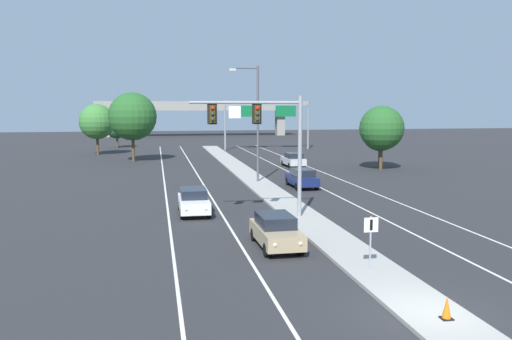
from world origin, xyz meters
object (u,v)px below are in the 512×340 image
(traffic_cone_median_nose, at_px, (447,308))
(highway_sign_gantry, at_px, (267,109))
(median_sign_post, at_px, (371,235))
(overhead_signal_mast, at_px, (266,131))
(car_receding_navy, at_px, (302,178))
(car_oncoming_white, at_px, (194,201))
(tree_far_left_c, at_px, (97,122))
(tree_far_right_c, at_px, (381,132))
(tree_far_right_a, at_px, (382,128))
(car_receding_silver, at_px, (293,160))
(tree_far_left_a, at_px, (117,128))
(street_lamp_median, at_px, (255,117))
(car_oncoming_tan, at_px, (276,231))
(tree_far_left_b, at_px, (132,117))

(traffic_cone_median_nose, relative_size, highway_sign_gantry, 0.06)
(median_sign_post, bearing_deg, overhead_signal_mast, 101.21)
(car_receding_navy, height_order, highway_sign_gantry, highway_sign_gantry)
(car_oncoming_white, relative_size, car_receding_navy, 1.00)
(car_receding_navy, bearing_deg, median_sign_post, -98.41)
(traffic_cone_median_nose, xyz_separation_m, tree_far_left_c, (-16.68, 62.18, 4.05))
(highway_sign_gantry, bearing_deg, tree_far_right_c, -74.86)
(highway_sign_gantry, distance_m, tree_far_right_a, 28.95)
(median_sign_post, bearing_deg, tree_far_left_c, 106.03)
(car_receding_silver, bearing_deg, tree_far_left_a, 123.68)
(tree_far_left_c, bearing_deg, traffic_cone_median_nose, -74.98)
(car_receding_silver, bearing_deg, car_oncoming_white, -117.71)
(street_lamp_median, bearing_deg, traffic_cone_median_nose, -89.47)
(car_oncoming_white, distance_m, tree_far_right_a, 28.98)
(tree_far_right_a, bearing_deg, car_oncoming_tan, -121.77)
(car_oncoming_white, xyz_separation_m, tree_far_right_a, (20.99, 19.66, 3.58))
(car_oncoming_white, distance_m, car_receding_silver, 27.25)
(tree_far_right_a, distance_m, tree_far_left_c, 39.11)
(car_oncoming_tan, bearing_deg, traffic_cone_median_nose, -71.90)
(overhead_signal_mast, bearing_deg, car_receding_silver, 72.20)
(tree_far_left_b, bearing_deg, car_receding_navy, -58.61)
(street_lamp_median, bearing_deg, overhead_signal_mast, -98.20)
(overhead_signal_mast, distance_m, car_oncoming_tan, 7.71)
(tree_far_right_c, bearing_deg, median_sign_post, -113.84)
(car_receding_silver, bearing_deg, overhead_signal_mast, -107.80)
(street_lamp_median, height_order, car_oncoming_tan, street_lamp_median)
(car_oncoming_tan, distance_m, tree_far_left_a, 65.57)
(highway_sign_gantry, relative_size, tree_far_right_a, 1.97)
(car_oncoming_white, height_order, highway_sign_gantry, highway_sign_gantry)
(tree_far_left_a, bearing_deg, median_sign_post, -78.12)
(tree_far_right_c, bearing_deg, car_oncoming_white, -135.16)
(car_oncoming_tan, distance_m, car_receding_silver, 34.30)
(car_receding_navy, bearing_deg, tree_far_left_a, 111.15)
(median_sign_post, relative_size, car_receding_silver, 0.49)
(street_lamp_median, bearing_deg, highway_sign_gantry, 76.67)
(car_receding_navy, relative_size, tree_far_left_a, 0.93)
(overhead_signal_mast, xyz_separation_m, tree_far_left_c, (-14.19, 46.02, -0.75))
(car_oncoming_tan, distance_m, traffic_cone_median_nose, 10.46)
(median_sign_post, xyz_separation_m, car_oncoming_tan, (-2.90, 4.61, -0.77))
(median_sign_post, height_order, tree_far_left_a, tree_far_left_a)
(overhead_signal_mast, height_order, median_sign_post, overhead_signal_mast)
(street_lamp_median, distance_m, car_receding_navy, 6.85)
(car_oncoming_tan, relative_size, car_receding_navy, 1.00)
(overhead_signal_mast, height_order, traffic_cone_median_nose, overhead_signal_mast)
(overhead_signal_mast, bearing_deg, car_oncoming_tan, -96.89)
(median_sign_post, height_order, tree_far_left_b, tree_far_left_b)
(tree_far_left_a, distance_m, tree_far_right_c, 45.38)
(car_oncoming_white, bearing_deg, car_receding_navy, 44.20)
(tree_far_right_c, bearing_deg, tree_far_left_b, 156.59)
(median_sign_post, relative_size, car_oncoming_white, 0.49)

